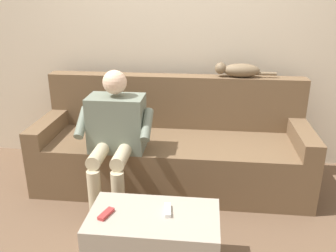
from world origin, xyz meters
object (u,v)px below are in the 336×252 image
Objects in this scene: person_solo_seated at (115,131)px; remote_white at (168,210)px; coffee_table at (154,242)px; remote_red at (106,214)px; cat_on_backrest at (238,70)px; couch at (172,149)px.

person_solo_seated is 0.91m from remote_white.
person_solo_seated is at bearing -61.16° from coffee_table.
coffee_table is 6.44× the size of remote_red.
person_solo_seated reaches higher than cat_on_backrest.
remote_red is at bearing 99.51° from person_solo_seated.
person_solo_seated is (0.42, 0.40, 0.32)m from couch.
cat_on_backrest reaches higher than coffee_table.
coffee_table is 1.74m from cat_on_backrest.
remote_red reaches higher than coffee_table.
cat_on_backrest is (-0.99, -0.66, 0.37)m from person_solo_seated.
remote_white reaches higher than remote_red.
person_solo_seated is at bearing 26.79° from remote_white.
cat_on_backrest is (-0.57, -1.42, 0.81)m from coffee_table.
person_solo_seated is at bearing 33.71° from cat_on_backrest.
couch is 17.83× the size of remote_white.
coffee_table is at bearing 68.11° from cat_on_backrest.
remote_red is 0.93× the size of remote_white.
couch is at bearing 24.96° from cat_on_backrest.
couch is 1.16m from coffee_table.
cat_on_backrest is at bearing -146.29° from person_solo_seated.
person_solo_seated is 8.93× the size of remote_red.
remote_white is (-0.08, -0.04, 0.22)m from coffee_table.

